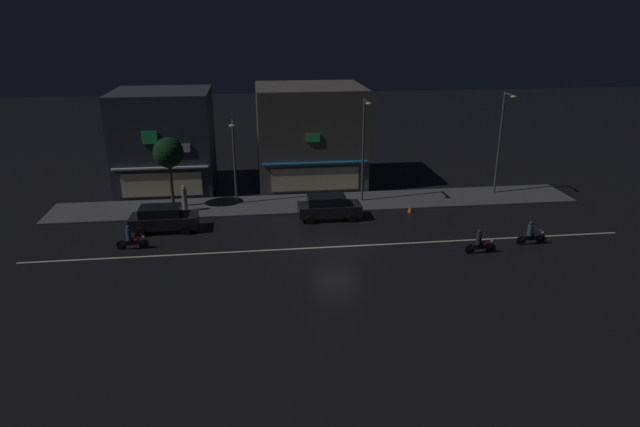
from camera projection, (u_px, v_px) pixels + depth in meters
The scene contains 16 objects.
ground_plane at pixel (335, 247), 33.39m from camera, with size 140.00×140.00×0.00m, color black.
lane_divider_stripe at pixel (335, 247), 33.39m from camera, with size 36.70×0.16×0.01m, color beige.
sidewalk_far at pixel (319, 203), 40.96m from camera, with size 38.63×4.27×0.14m, color #4C4C4F.
storefront_left_block at pixel (165, 141), 43.51m from camera, with size 7.39×7.10×7.80m.
storefront_center_block at pixel (310, 135), 45.20m from camera, with size 8.52×7.84×7.96m.
streetlamp_west at pixel (234, 155), 39.24m from camera, with size 0.44×1.64×6.21m.
streetlamp_mid at pixel (364, 143), 39.64m from camera, with size 0.44×1.64×7.61m.
streetlamp_east at pixel (502, 136), 41.43m from camera, with size 0.44×1.64×7.80m.
pedestrian_on_sidewalk at pixel (185, 199), 38.82m from camera, with size 0.34×0.34×1.90m.
street_tree at pixel (168, 153), 38.61m from camera, with size 2.15×2.15×5.11m.
parked_car_near_kerb at pixel (163, 218), 35.62m from camera, with size 4.30×1.98×1.67m.
parked_car_trailing at pixel (329, 207), 37.71m from camera, with size 4.30×1.98×1.67m.
motorcycle_lead at pixel (480, 243), 32.29m from camera, with size 1.90×0.60×1.52m.
motorcycle_following at pixel (131, 239), 32.86m from camera, with size 1.90×0.60×1.52m.
motorcycle_opposite_lane at pixel (531, 235), 33.55m from camera, with size 1.90×0.60×1.52m.
traffic_cone at pixel (410, 208), 39.23m from camera, with size 0.36×0.36×0.55m, color orange.
Camera 1 is at (-4.79, -30.33, 13.32)m, focal length 30.84 mm.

